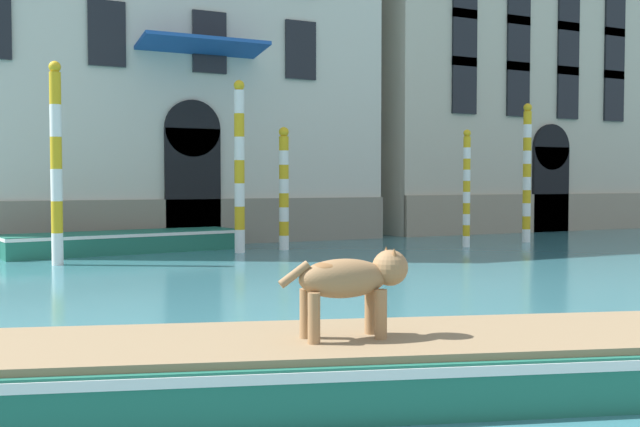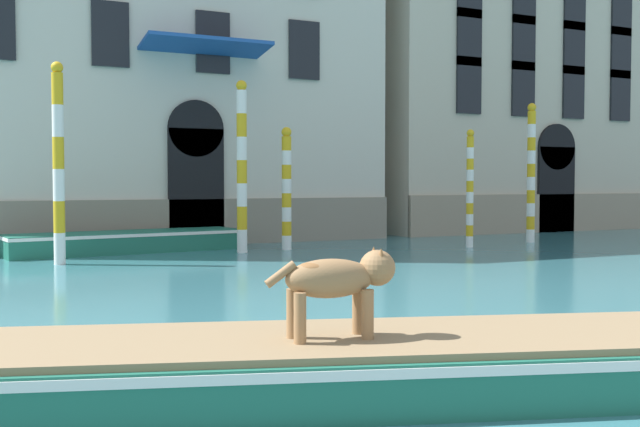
% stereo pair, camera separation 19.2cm
% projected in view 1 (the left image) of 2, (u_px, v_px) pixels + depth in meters
% --- Properties ---
extents(palazzo_right, '(11.74, 6.13, 12.19)m').
position_uv_depth(palazzo_right, '(489.00, 74.00, 29.57)').
color(palazzo_right, '#BCB29E').
rests_on(palazzo_right, ground_plane).
extents(boat_foreground, '(7.02, 3.77, 0.51)m').
position_uv_depth(boat_foreground, '(358.00, 363.00, 6.39)').
color(boat_foreground, '#1E6651').
rests_on(boat_foreground, ground_plane).
extents(dog_on_deck, '(1.13, 0.44, 0.76)m').
position_uv_depth(dog_on_deck, '(352.00, 279.00, 6.26)').
color(dog_on_deck, '#997047').
rests_on(dog_on_deck, boat_foreground).
extents(boat_moored_near_palazzo, '(6.14, 2.26, 0.54)m').
position_uv_depth(boat_moored_near_palazzo, '(123.00, 242.00, 19.25)').
color(boat_moored_near_palazzo, '#1E6651').
rests_on(boat_moored_near_palazzo, ground_plane).
extents(mooring_pole_0, '(0.25, 0.25, 4.16)m').
position_uv_depth(mooring_pole_0, '(527.00, 172.00, 22.42)').
color(mooring_pole_0, white).
rests_on(mooring_pole_0, ground_plane).
extents(mooring_pole_1, '(0.26, 0.26, 4.44)m').
position_uv_depth(mooring_pole_1, '(56.00, 163.00, 16.27)').
color(mooring_pole_1, white).
rests_on(mooring_pole_1, ground_plane).
extents(mooring_pole_2, '(0.27, 0.27, 3.28)m').
position_uv_depth(mooring_pole_2, '(284.00, 188.00, 20.00)').
color(mooring_pole_2, white).
rests_on(mooring_pole_2, ground_plane).
extents(mooring_pole_3, '(0.21, 0.21, 3.27)m').
position_uv_depth(mooring_pole_3, '(467.00, 188.00, 20.78)').
color(mooring_pole_3, white).
rests_on(mooring_pole_3, ground_plane).
extents(mooring_pole_4, '(0.27, 0.27, 4.41)m').
position_uv_depth(mooring_pole_4, '(239.00, 166.00, 19.11)').
color(mooring_pole_4, white).
rests_on(mooring_pole_4, ground_plane).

